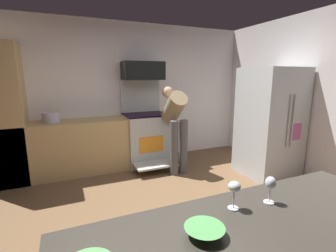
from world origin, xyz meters
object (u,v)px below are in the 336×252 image
at_px(oven_range, 146,137).
at_px(stock_pot, 51,117).
at_px(refrigerator, 270,122).
at_px(person_cook, 175,121).
at_px(microwave, 143,71).
at_px(wine_glass_extra, 234,188).
at_px(wine_glass_far, 270,184).
at_px(mixing_bowl_large, 204,231).

relative_size(oven_range, stock_pot, 5.79).
distance_m(refrigerator, person_cook, 1.55).
height_order(microwave, wine_glass_extra, microwave).
distance_m(person_cook, wine_glass_extra, 2.81).
bearing_deg(stock_pot, microwave, 2.92).
distance_m(microwave, refrigerator, 2.37).
height_order(microwave, stock_pot, microwave).
bearing_deg(wine_glass_extra, person_cook, 71.37).
height_order(microwave, refrigerator, microwave).
height_order(refrigerator, person_cook, refrigerator).
height_order(refrigerator, stock_pot, refrigerator).
relative_size(person_cook, wine_glass_extra, 8.98).
relative_size(microwave, person_cook, 0.51).
relative_size(oven_range, wine_glass_far, 9.71).
distance_m(oven_range, mixing_bowl_large, 3.50).
bearing_deg(wine_glass_far, refrigerator, 43.96).
bearing_deg(wine_glass_far, stock_pot, 110.74).
height_order(microwave, person_cook, microwave).
xyz_separation_m(refrigerator, person_cook, (-1.37, 0.73, -0.00)).
distance_m(refrigerator, wine_glass_extra, 2.99).
bearing_deg(wine_glass_far, mixing_bowl_large, -167.97).
relative_size(person_cook, mixing_bowl_large, 7.67).
distance_m(wine_glass_extra, stock_pot, 3.41).
xyz_separation_m(oven_range, person_cook, (0.34, -0.58, 0.36)).
height_order(oven_range, person_cook, oven_range).
distance_m(oven_range, person_cook, 0.76).
bearing_deg(mixing_bowl_large, refrigerator, 39.20).
bearing_deg(microwave, oven_range, -90.00).
xyz_separation_m(refrigerator, wine_glass_far, (-2.04, -1.97, 0.13)).
height_order(mixing_bowl_large, stock_pot, stock_pot).
height_order(microwave, wine_glass_far, microwave).
relative_size(microwave, mixing_bowl_large, 3.92).
bearing_deg(stock_pot, wine_glass_extra, -72.73).
height_order(refrigerator, wine_glass_extra, refrigerator).
distance_m(oven_range, microwave, 1.21).
height_order(person_cook, wine_glass_extra, person_cook).
bearing_deg(mixing_bowl_large, person_cook, 67.33).
relative_size(microwave, refrigerator, 0.42).
xyz_separation_m(person_cook, mixing_bowl_large, (-1.17, -2.80, 0.05)).
relative_size(refrigerator, wine_glass_far, 10.95).
xyz_separation_m(refrigerator, stock_pot, (-3.28, 1.32, 0.10)).
bearing_deg(refrigerator, person_cook, 152.06).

